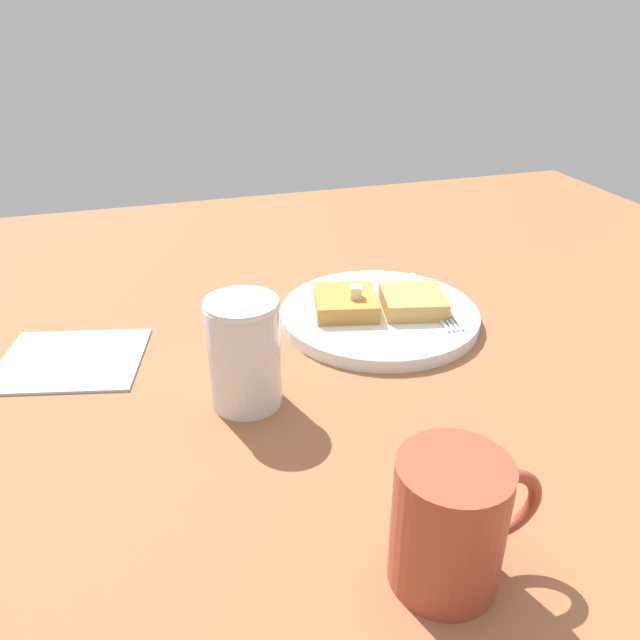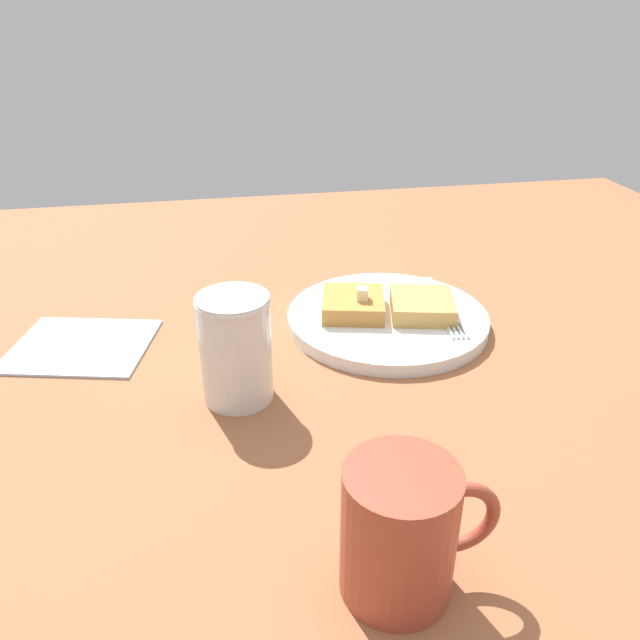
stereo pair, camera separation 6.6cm
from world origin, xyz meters
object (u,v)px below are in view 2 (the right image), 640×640
(fork, at_px, (445,310))
(syrup_jar, at_px, (236,354))
(plate, at_px, (387,318))
(coffee_mug, at_px, (402,531))
(napkin, at_px, (82,346))

(fork, relative_size, syrup_jar, 1.49)
(plate, relative_size, syrup_jar, 2.19)
(fork, xyz_separation_m, syrup_jar, (-0.25, -0.11, 0.03))
(coffee_mug, bearing_deg, napkin, 124.73)
(plate, relative_size, fork, 1.47)
(fork, xyz_separation_m, napkin, (-0.42, 0.02, -0.02))
(syrup_jar, xyz_separation_m, napkin, (-0.17, 0.13, -0.05))
(plate, xyz_separation_m, fork, (0.07, -0.01, 0.01))
(coffee_mug, bearing_deg, syrup_jar, 110.32)
(plate, height_order, syrup_jar, syrup_jar)
(plate, xyz_separation_m, syrup_jar, (-0.18, -0.12, 0.04))
(plate, relative_size, coffee_mug, 2.26)
(fork, height_order, napkin, fork)
(coffee_mug, bearing_deg, plate, 75.17)
(syrup_jar, bearing_deg, fork, 23.54)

